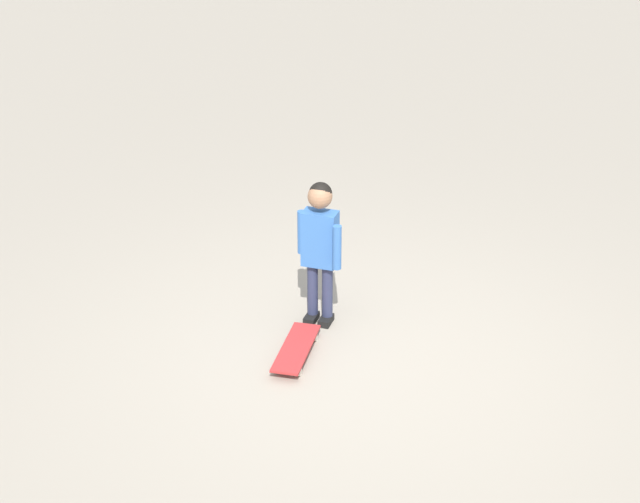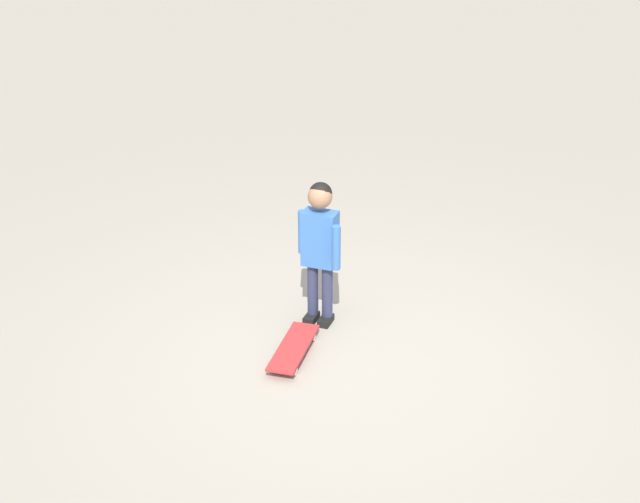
# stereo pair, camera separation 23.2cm
# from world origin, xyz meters

# --- Properties ---
(ground_plane) EXTENTS (50.00, 50.00, 0.00)m
(ground_plane) POSITION_xyz_m (0.00, 0.00, 0.00)
(ground_plane) COLOR #9E9384
(child_person) EXTENTS (0.25, 0.41, 1.06)m
(child_person) POSITION_xyz_m (-0.27, -0.51, 0.66)
(child_person) COLOR #2D3351
(child_person) RESTS_ON ground
(skateboard) EXTENTS (0.65, 0.49, 0.07)m
(skateboard) POSITION_xyz_m (0.19, -0.28, 0.06)
(skateboard) COLOR #B22D2D
(skateboard) RESTS_ON ground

